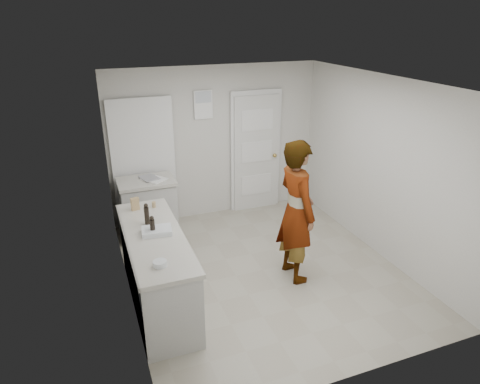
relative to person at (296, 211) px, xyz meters
name	(u,v)px	position (x,y,z in m)	size (l,w,h in m)	color
ground	(263,270)	(-0.33, 0.24, -0.93)	(4.00, 4.00, 0.00)	#9C9583
room_shell	(207,158)	(-0.50, 2.20, 0.09)	(4.00, 4.00, 4.00)	beige
main_counter	(157,272)	(-1.78, 0.04, -0.50)	(0.64, 1.96, 0.93)	beige
side_counter	(149,210)	(-1.58, 1.79, -0.50)	(0.84, 0.61, 0.93)	beige
person	(296,211)	(0.00, 0.00, 0.00)	(0.68, 0.45, 1.86)	silver
cake_mix_box	(135,204)	(-1.87, 0.78, 0.08)	(0.10, 0.05, 0.16)	tan
spice_jar	(154,205)	(-1.64, 0.78, 0.03)	(0.05, 0.05, 0.08)	tan
oil_cruet_a	(152,226)	(-1.78, 0.06, 0.10)	(0.06, 0.06, 0.23)	black
oil_cruet_b	(147,214)	(-1.80, 0.34, 0.12)	(0.06, 0.06, 0.26)	black
baking_dish	(157,231)	(-1.74, 0.06, 0.02)	(0.36, 0.27, 0.06)	silver
egg_bowl	(160,263)	(-1.84, -0.63, 0.02)	(0.14, 0.14, 0.05)	silver
papers	(154,179)	(-1.46, 1.78, 0.00)	(0.27, 0.35, 0.01)	white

